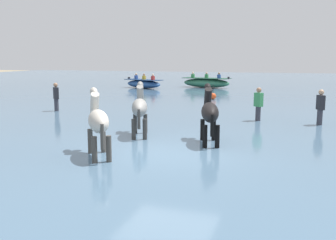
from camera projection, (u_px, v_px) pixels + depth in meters
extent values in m
plane|color=gray|center=(168.00, 162.00, 10.26)|extent=(120.00, 120.00, 0.00)
cube|color=slate|center=(230.00, 109.00, 19.60)|extent=(90.00, 90.00, 0.32)
ellipsoid|color=beige|center=(98.00, 121.00, 9.42)|extent=(1.21, 1.42, 0.56)
cylinder|color=#45423C|center=(91.00, 147.00, 9.95)|extent=(0.13, 0.13, 0.95)
cylinder|color=#45423C|center=(103.00, 146.00, 10.05)|extent=(0.13, 0.13, 0.95)
cylinder|color=#45423C|center=(95.00, 156.00, 9.03)|extent=(0.13, 0.13, 0.95)
cylinder|color=#45423C|center=(109.00, 155.00, 9.12)|extent=(0.13, 0.13, 0.95)
cylinder|color=beige|center=(95.00, 103.00, 10.05)|extent=(0.48, 0.55, 0.64)
ellipsoid|color=beige|center=(94.00, 92.00, 10.14)|extent=(0.44, 0.51, 0.24)
cylinder|color=#45423C|center=(102.00, 137.00, 8.83)|extent=(0.09, 0.09, 0.60)
ellipsoid|color=black|center=(210.00, 112.00, 10.90)|extent=(0.88, 1.49, 0.56)
cylinder|color=black|center=(202.00, 135.00, 11.51)|extent=(0.13, 0.13, 0.96)
cylinder|color=black|center=(214.00, 135.00, 11.50)|extent=(0.13, 0.13, 0.96)
cylinder|color=black|center=(205.00, 142.00, 10.54)|extent=(0.13, 0.13, 0.96)
cylinder|color=black|center=(217.00, 142.00, 10.53)|extent=(0.13, 0.13, 0.96)
cylinder|color=black|center=(208.00, 97.00, 11.57)|extent=(0.37, 0.56, 0.65)
ellipsoid|color=black|center=(208.00, 87.00, 11.66)|extent=(0.34, 0.52, 0.24)
cylinder|color=black|center=(212.00, 125.00, 10.28)|extent=(0.09, 0.09, 0.60)
ellipsoid|color=gray|center=(140.00, 108.00, 11.96)|extent=(0.94, 1.48, 0.56)
cylinder|color=#31312F|center=(135.00, 128.00, 12.56)|extent=(0.13, 0.13, 0.95)
cylinder|color=#31312F|center=(145.00, 128.00, 12.58)|extent=(0.13, 0.13, 0.95)
cylinder|color=#31312F|center=(134.00, 134.00, 11.60)|extent=(0.13, 0.13, 0.95)
cylinder|color=#31312F|center=(145.00, 134.00, 11.61)|extent=(0.13, 0.13, 0.95)
cylinder|color=gray|center=(140.00, 94.00, 12.63)|extent=(0.39, 0.56, 0.64)
ellipsoid|color=gray|center=(140.00, 85.00, 12.72)|extent=(0.36, 0.52, 0.24)
cylinder|color=#31312F|center=(139.00, 119.00, 11.35)|extent=(0.09, 0.09, 0.60)
ellipsoid|color=#337556|center=(206.00, 83.00, 31.60)|extent=(4.27, 2.19, 0.75)
cube|color=#1E4634|center=(206.00, 78.00, 31.54)|extent=(4.10, 2.10, 0.04)
cube|color=black|center=(229.00, 78.00, 30.55)|extent=(0.15, 0.18, 0.18)
cube|color=#388E51|center=(193.00, 76.00, 31.92)|extent=(0.29, 0.23, 0.30)
sphere|color=beige|center=(193.00, 73.00, 31.88)|extent=(0.18, 0.18, 0.18)
cube|color=#388E51|center=(207.00, 76.00, 31.55)|extent=(0.29, 0.23, 0.30)
sphere|color=tan|center=(207.00, 73.00, 31.51)|extent=(0.18, 0.18, 0.18)
cube|color=#3356A8|center=(219.00, 76.00, 30.92)|extent=(0.29, 0.23, 0.30)
sphere|color=#A37556|center=(219.00, 73.00, 30.88)|extent=(0.18, 0.18, 0.18)
ellipsoid|color=#28518E|center=(143.00, 84.00, 31.04)|extent=(3.64, 2.35, 0.66)
cube|color=navy|center=(143.00, 80.00, 30.98)|extent=(3.50, 2.26, 0.04)
cube|color=black|center=(129.00, 78.00, 32.00)|extent=(0.17, 0.19, 0.18)
cube|color=red|center=(153.00, 78.00, 30.40)|extent=(0.31, 0.26, 0.30)
sphere|color=beige|center=(153.00, 75.00, 30.36)|extent=(0.18, 0.18, 0.18)
cube|color=gold|center=(144.00, 78.00, 31.01)|extent=(0.31, 0.26, 0.30)
sphere|color=#A37556|center=(144.00, 75.00, 30.97)|extent=(0.18, 0.18, 0.18)
cube|color=#3356A8|center=(136.00, 77.00, 31.67)|extent=(0.31, 0.26, 0.30)
sphere|color=tan|center=(136.00, 74.00, 31.63)|extent=(0.18, 0.18, 0.18)
cylinder|color=#383842|center=(258.00, 118.00, 15.08)|extent=(0.20, 0.20, 0.88)
cube|color=#388E51|center=(259.00, 100.00, 14.96)|extent=(0.38, 0.35, 0.54)
sphere|color=#A37556|center=(259.00, 90.00, 14.90)|extent=(0.20, 0.20, 0.20)
cylinder|color=#383842|center=(319.00, 122.00, 14.13)|extent=(0.20, 0.20, 0.88)
cube|color=#232328|center=(321.00, 102.00, 14.02)|extent=(0.31, 0.37, 0.54)
sphere|color=tan|center=(321.00, 92.00, 13.96)|extent=(0.20, 0.20, 0.20)
cylinder|color=#383842|center=(57.00, 108.00, 17.81)|extent=(0.20, 0.20, 0.88)
cube|color=#232328|center=(56.00, 93.00, 17.69)|extent=(0.37, 0.37, 0.54)
sphere|color=#A37556|center=(56.00, 85.00, 17.63)|extent=(0.20, 0.20, 0.20)
sphere|color=#E54C1E|center=(213.00, 96.00, 22.72)|extent=(0.38, 0.38, 0.38)
cylinder|color=black|center=(213.00, 89.00, 22.65)|extent=(0.04, 0.04, 0.50)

